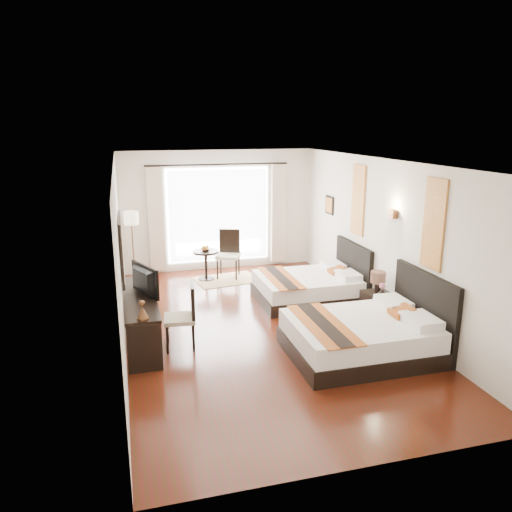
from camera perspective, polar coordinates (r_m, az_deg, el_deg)
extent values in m
cube|color=#3D1C0B|center=(8.64, 0.59, -8.16)|extent=(4.50, 7.50, 0.01)
cube|color=white|center=(7.97, 0.64, 10.67)|extent=(4.50, 7.50, 0.02)
cube|color=silver|center=(9.04, 14.44, 1.80)|extent=(0.01, 7.50, 2.80)
cube|color=silver|center=(7.90, -15.26, -0.13)|extent=(0.01, 7.50, 2.80)
cube|color=silver|center=(11.76, -4.36, 5.18)|extent=(4.50, 0.01, 2.80)
cube|color=silver|center=(4.88, 12.80, -9.40)|extent=(4.50, 0.01, 2.80)
cube|color=white|center=(11.76, -4.34, 4.69)|extent=(2.40, 0.02, 2.20)
cube|color=white|center=(11.71, -4.28, 4.64)|extent=(2.30, 0.02, 2.10)
cube|color=beige|center=(11.49, -11.38, 4.09)|extent=(0.35, 0.14, 2.35)
cube|color=beige|center=(12.03, 2.57, 4.84)|extent=(0.35, 0.14, 2.35)
cube|color=#923A15|center=(7.76, 19.66, 3.44)|extent=(0.03, 0.50, 1.35)
cube|color=#923A15|center=(9.84, 11.59, 6.26)|extent=(0.03, 0.50, 1.35)
cube|color=#4E301C|center=(8.64, 15.41, 4.65)|extent=(0.10, 0.14, 0.14)
cube|color=black|center=(7.83, -15.15, 0.88)|extent=(0.04, 1.25, 0.95)
cube|color=white|center=(7.83, -14.97, 0.89)|extent=(0.01, 1.12, 0.82)
cube|color=black|center=(7.77, 11.62, -10.17)|extent=(2.07, 1.62, 0.25)
cube|color=white|center=(7.65, 11.73, -8.28)|extent=(2.01, 1.58, 0.30)
cube|color=black|center=(8.10, 18.65, -5.91)|extent=(0.08, 1.62, 1.21)
cube|color=#993F18|center=(7.36, 7.71, -7.71)|extent=(0.56, 1.68, 0.02)
cube|color=black|center=(9.88, 5.75, -4.46)|extent=(1.89, 1.48, 0.23)
cube|color=white|center=(9.80, 5.78, -3.06)|extent=(1.83, 1.44, 0.28)
cube|color=black|center=(10.13, 11.03, -1.57)|extent=(0.08, 1.48, 1.11)
cube|color=#993F18|center=(9.58, 2.84, -2.49)|extent=(0.51, 1.54, 0.02)
cube|color=black|center=(8.98, 13.76, -5.80)|extent=(0.45, 0.56, 0.54)
cylinder|color=black|center=(8.92, 13.70, -3.61)|extent=(0.11, 0.11, 0.22)
cylinder|color=#472E22|center=(8.86, 13.79, -2.35)|extent=(0.26, 0.26, 0.20)
imported|color=black|center=(8.76, 14.18, -4.30)|extent=(0.13, 0.13, 0.13)
cube|color=black|center=(8.18, -12.98, -7.00)|extent=(0.50, 2.20, 0.76)
imported|color=black|center=(8.03, -13.11, -2.76)|extent=(0.44, 0.81, 0.48)
cube|color=beige|center=(7.82, -8.71, -7.10)|extent=(0.52, 0.52, 0.06)
cube|color=black|center=(7.72, -7.24, -5.09)|extent=(0.10, 0.44, 0.52)
cylinder|color=black|center=(11.36, -13.64, -2.75)|extent=(0.24, 0.24, 0.03)
cylinder|color=#4E301C|center=(11.18, -13.85, 0.55)|extent=(0.03, 0.03, 1.33)
cylinder|color=beige|center=(11.03, -14.09, 4.26)|extent=(0.31, 0.31, 0.28)
cylinder|color=black|center=(11.12, -5.73, -1.06)|extent=(0.58, 0.58, 0.67)
imported|color=#492B1A|center=(11.02, -5.82, 0.72)|extent=(0.23, 0.23, 0.05)
cube|color=beige|center=(11.21, -3.20, -0.01)|extent=(0.65, 0.65, 0.07)
cube|color=black|center=(11.35, -3.03, 1.74)|extent=(0.45, 0.22, 0.55)
cube|color=tan|center=(11.16, -3.35, -2.70)|extent=(1.48, 1.11, 0.01)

